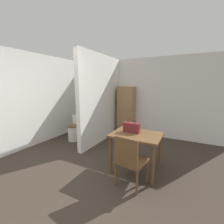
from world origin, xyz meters
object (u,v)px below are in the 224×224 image
object	(u,v)px
dining_table	(136,139)
wooden_cabinet	(126,111)
wooden_chair	(130,159)
handbag	(132,127)
toilet	(75,129)

from	to	relation	value
dining_table	wooden_cabinet	size ratio (longest dim) A/B	0.57
wooden_chair	wooden_cabinet	world-z (taller)	wooden_cabinet
dining_table	wooden_cabinet	world-z (taller)	wooden_cabinet
dining_table	handbag	bearing A→B (deg)	159.55
wooden_chair	toilet	size ratio (longest dim) A/B	1.17
dining_table	wooden_cabinet	bearing A→B (deg)	117.10
wooden_chair	toilet	bearing A→B (deg)	159.01
toilet	dining_table	bearing A→B (deg)	-19.31
toilet	wooden_cabinet	xyz separation A→B (m)	(1.15, 1.25, 0.48)
wooden_chair	dining_table	bearing A→B (deg)	105.45
toilet	wooden_cabinet	bearing A→B (deg)	47.44
toilet	wooden_cabinet	size ratio (longest dim) A/B	0.47
wooden_chair	wooden_cabinet	distance (m)	2.75
toilet	handbag	size ratio (longest dim) A/B	2.37
wooden_chair	handbag	size ratio (longest dim) A/B	2.78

